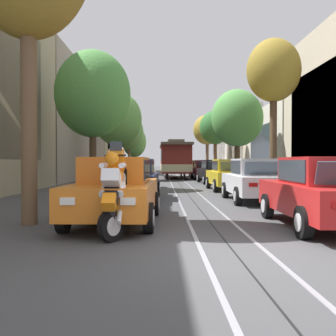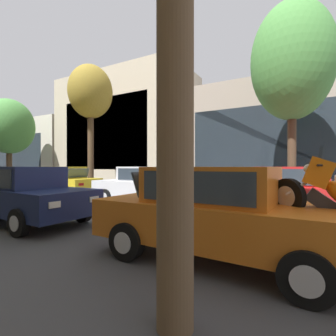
{
  "view_description": "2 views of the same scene",
  "coord_description": "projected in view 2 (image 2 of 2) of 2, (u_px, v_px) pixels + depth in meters",
  "views": [
    {
      "loc": [
        -1.19,
        -5.91,
        1.48
      ],
      "look_at": [
        -0.74,
        19.27,
        1.04
      ],
      "focal_mm": 40.36,
      "sensor_mm": 36.0,
      "label": 1
    },
    {
      "loc": [
        -6.45,
        1.87,
        1.58
      ],
      "look_at": [
        1.89,
        6.58,
        1.53
      ],
      "focal_mm": 26.72,
      "sensor_mm": 36.0,
      "label": 2
    }
  ],
  "objects": [
    {
      "name": "building_facade_right",
      "position": [
        38.0,
        145.0,
        27.22
      ],
      "size": [
        5.97,
        58.31,
        9.51
      ],
      "color": "gray",
      "rests_on": "ground"
    },
    {
      "name": "parked_car_orange_near_left",
      "position": [
        218.0,
        212.0,
        4.29
      ],
      "size": [
        2.1,
        4.4,
        1.58
      ],
      "color": "orange",
      "rests_on": "ground"
    },
    {
      "name": "parked_car_navy_second_left",
      "position": [
        25.0,
        194.0,
        7.08
      ],
      "size": [
        2.1,
        4.41,
        1.58
      ],
      "color": "#19234C",
      "rests_on": "ground"
    },
    {
      "name": "parked_car_red_near_right",
      "position": [
        287.0,
        191.0,
        8.02
      ],
      "size": [
        2.06,
        4.39,
        1.58
      ],
      "color": "red",
      "rests_on": "ground"
    },
    {
      "name": "parked_car_white_second_right",
      "position": [
        144.0,
        185.0,
        10.58
      ],
      "size": [
        2.03,
        4.38,
        1.58
      ],
      "color": "silver",
      "rests_on": "ground"
    },
    {
      "name": "parked_car_yellow_mid_right",
      "position": [
        61.0,
        181.0,
        13.21
      ],
      "size": [
        2.02,
        4.37,
        1.58
      ],
      "color": "gold",
      "rests_on": "ground"
    },
    {
      "name": "parked_car_black_fourth_right",
      "position": [
        1.0,
        178.0,
        16.4
      ],
      "size": [
        2.15,
        4.42,
        1.58
      ],
      "color": "black",
      "rests_on": "ground"
    },
    {
      "name": "street_tree_kerb_right_near",
      "position": [
        292.0,
        62.0,
        9.87
      ],
      "size": [
        3.13,
        3.15,
        8.11
      ],
      "color": "#4C3826",
      "rests_on": "ground"
    },
    {
      "name": "street_tree_kerb_right_second",
      "position": [
        91.0,
        93.0,
        15.4
      ],
      "size": [
        2.78,
        2.57,
        7.85
      ],
      "color": "#4C3826",
      "rests_on": "ground"
    },
    {
      "name": "street_tree_kerb_right_mid",
      "position": [
        9.0,
        127.0,
        19.7
      ],
      "size": [
        3.91,
        3.24,
        6.92
      ],
      "color": "#4C3826",
      "rests_on": "ground"
    },
    {
      "name": "pedestrian_on_right_pavement",
      "position": [
        154.0,
        179.0,
        14.63
      ],
      "size": [
        0.55,
        0.41,
        1.55
      ],
      "color": "#282D38",
      "rests_on": "ground"
    },
    {
      "name": "pedestrian_crossing_far",
      "position": [
        281.0,
        181.0,
        12.35
      ],
      "size": [
        0.55,
        0.41,
        1.58
      ],
      "color": "slate",
      "rests_on": "ground"
    }
  ]
}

